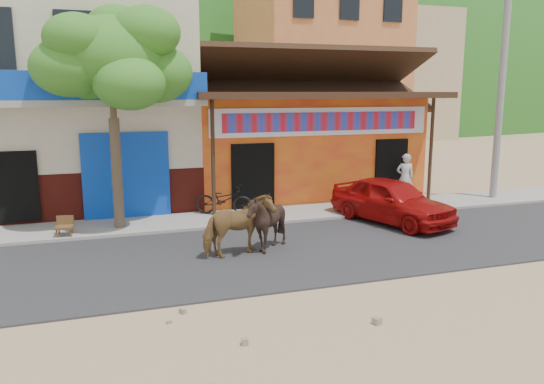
{
  "coord_description": "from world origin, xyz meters",
  "views": [
    {
      "loc": [
        -5.04,
        -9.09,
        3.84
      ],
      "look_at": [
        -1.06,
        3.0,
        1.4
      ],
      "focal_mm": 35.0,
      "sensor_mm": 36.0,
      "label": 1
    }
  ],
  "objects_px": {
    "tree": "(114,118)",
    "red_car": "(392,200)",
    "scooter": "(224,200)",
    "utility_pole": "(502,82)",
    "cow_dark": "(267,222)",
    "cafe_chair_right": "(64,218)",
    "pedestrian": "(405,177)",
    "cow_tan": "(238,226)"
  },
  "relations": [
    {
      "from": "tree",
      "to": "utility_pole",
      "type": "xyz_separation_m",
      "value": [
        12.8,
        0.2,
        1.0
      ]
    },
    {
      "from": "cafe_chair_right",
      "to": "cow_tan",
      "type": "bearing_deg",
      "value": -29.78
    },
    {
      "from": "utility_pole",
      "to": "cow_dark",
      "type": "bearing_deg",
      "value": -160.45
    },
    {
      "from": "tree",
      "to": "cow_tan",
      "type": "height_order",
      "value": "tree"
    },
    {
      "from": "cow_dark",
      "to": "scooter",
      "type": "relative_size",
      "value": 0.81
    },
    {
      "from": "cow_dark",
      "to": "red_car",
      "type": "bearing_deg",
      "value": 109.97
    },
    {
      "from": "tree",
      "to": "cow_dark",
      "type": "relative_size",
      "value": 4.26
    },
    {
      "from": "tree",
      "to": "cow_dark",
      "type": "distance_m",
      "value": 5.15
    },
    {
      "from": "red_car",
      "to": "pedestrian",
      "type": "bearing_deg",
      "value": 31.98
    },
    {
      "from": "red_car",
      "to": "cafe_chair_right",
      "type": "xyz_separation_m",
      "value": [
        -8.99,
        1.13,
        -0.12
      ]
    },
    {
      "from": "red_car",
      "to": "cow_dark",
      "type": "bearing_deg",
      "value": -178.93
    },
    {
      "from": "utility_pole",
      "to": "scooter",
      "type": "height_order",
      "value": "utility_pole"
    },
    {
      "from": "scooter",
      "to": "cafe_chair_right",
      "type": "distance_m",
      "value": 4.62
    },
    {
      "from": "cow_tan",
      "to": "tree",
      "type": "bearing_deg",
      "value": 20.01
    },
    {
      "from": "tree",
      "to": "utility_pole",
      "type": "height_order",
      "value": "utility_pole"
    },
    {
      "from": "scooter",
      "to": "red_car",
      "type": "bearing_deg",
      "value": -89.7
    },
    {
      "from": "tree",
      "to": "cafe_chair_right",
      "type": "distance_m",
      "value": 2.94
    },
    {
      "from": "scooter",
      "to": "cow_dark",
      "type": "bearing_deg",
      "value": -150.87
    },
    {
      "from": "scooter",
      "to": "utility_pole",
      "type": "bearing_deg",
      "value": -65.75
    },
    {
      "from": "tree",
      "to": "utility_pole",
      "type": "relative_size",
      "value": 0.75
    },
    {
      "from": "tree",
      "to": "cow_tan",
      "type": "xyz_separation_m",
      "value": [
        2.54,
        -3.32,
        -2.37
      ]
    },
    {
      "from": "utility_pole",
      "to": "pedestrian",
      "type": "distance_m",
      "value": 4.65
    },
    {
      "from": "cow_tan",
      "to": "cow_dark",
      "type": "bearing_deg",
      "value": -97.0
    },
    {
      "from": "tree",
      "to": "scooter",
      "type": "distance_m",
      "value": 4.05
    },
    {
      "from": "cow_dark",
      "to": "scooter",
      "type": "height_order",
      "value": "cow_dark"
    },
    {
      "from": "utility_pole",
      "to": "cow_dark",
      "type": "height_order",
      "value": "utility_pole"
    },
    {
      "from": "utility_pole",
      "to": "red_car",
      "type": "xyz_separation_m",
      "value": [
        -5.21,
        -1.83,
        -3.42
      ]
    },
    {
      "from": "tree",
      "to": "red_car",
      "type": "xyz_separation_m",
      "value": [
        7.59,
        -1.63,
        -2.42
      ]
    },
    {
      "from": "utility_pole",
      "to": "cow_dark",
      "type": "xyz_separation_m",
      "value": [
        -9.52,
        -3.38,
        -3.38
      ]
    },
    {
      "from": "cow_tan",
      "to": "cow_dark",
      "type": "height_order",
      "value": "cow_tan"
    },
    {
      "from": "scooter",
      "to": "cow_tan",
      "type": "bearing_deg",
      "value": -161.75
    },
    {
      "from": "tree",
      "to": "cow_tan",
      "type": "relative_size",
      "value": 3.57
    },
    {
      "from": "cow_dark",
      "to": "scooter",
      "type": "distance_m",
      "value": 3.76
    },
    {
      "from": "red_car",
      "to": "scooter",
      "type": "relative_size",
      "value": 2.22
    },
    {
      "from": "utility_pole",
      "to": "red_car",
      "type": "distance_m",
      "value": 6.49
    },
    {
      "from": "utility_pole",
      "to": "pedestrian",
      "type": "xyz_separation_m",
      "value": [
        -3.36,
        0.41,
        -3.19
      ]
    },
    {
      "from": "cow_tan",
      "to": "cafe_chair_right",
      "type": "relative_size",
      "value": 1.81
    },
    {
      "from": "tree",
      "to": "scooter",
      "type": "xyz_separation_m",
      "value": [
        3.1,
        0.57,
        -2.54
      ]
    },
    {
      "from": "tree",
      "to": "cow_dark",
      "type": "height_order",
      "value": "tree"
    },
    {
      "from": "cow_dark",
      "to": "red_car",
      "type": "xyz_separation_m",
      "value": [
        4.32,
        1.55,
        -0.04
      ]
    },
    {
      "from": "tree",
      "to": "pedestrian",
      "type": "bearing_deg",
      "value": 3.73
    },
    {
      "from": "utility_pole",
      "to": "cow_tan",
      "type": "height_order",
      "value": "utility_pole"
    }
  ]
}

